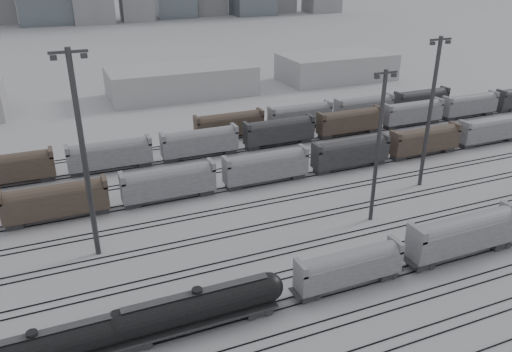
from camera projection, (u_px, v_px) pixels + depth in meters
name	position (u px, v px, depth m)	size (l,w,h in m)	color
ground	(314.00, 302.00, 57.12)	(900.00, 900.00, 0.00)	#B2B1B6
tracks	(256.00, 230.00, 71.82)	(220.00, 71.50, 0.16)	black
tank_car_a	(36.00, 350.00, 46.58)	(18.40, 3.07, 4.55)	#242427
tank_car_b	(198.00, 307.00, 52.09)	(19.41, 3.23, 4.80)	#242427
hopper_car_a	(349.00, 266.00, 58.52)	(13.54, 2.69, 4.84)	#242427
hopper_car_b	(464.00, 232.00, 64.35)	(16.20, 3.22, 5.79)	#242427
light_mast_b	(83.00, 153.00, 60.55)	(4.32, 0.69, 27.02)	#353537
light_mast_c	(378.00, 145.00, 70.04)	(3.61, 0.58, 22.55)	#353537
light_mast_d	(430.00, 110.00, 80.76)	(4.01, 0.64, 25.03)	#353537
bg_string_near	(266.00, 168.00, 85.75)	(151.00, 3.00, 5.60)	gray
bg_string_mid	(279.00, 132.00, 102.75)	(151.00, 3.00, 5.60)	#242427
bg_string_far	(333.00, 112.00, 115.66)	(66.00, 3.00, 5.60)	#4C3C30
warehouse_mid	(182.00, 81.00, 139.02)	(40.00, 18.00, 8.00)	#AFAFB2
warehouse_right	(337.00, 67.00, 156.66)	(35.00, 18.00, 8.00)	#AFAFB2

